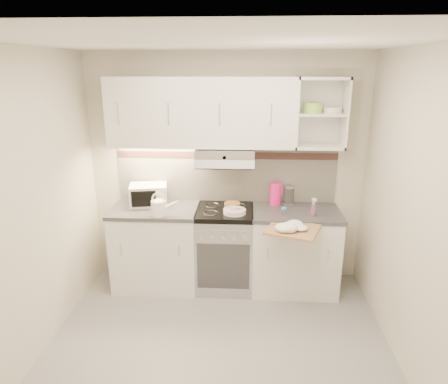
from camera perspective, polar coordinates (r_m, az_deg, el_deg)
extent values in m
plane|color=gray|center=(3.70, -0.89, -21.75)|extent=(3.00, 3.00, 0.00)
cube|color=beige|center=(4.40, 0.33, 3.12)|extent=(3.00, 0.04, 2.50)
cube|color=beige|center=(1.83, -4.39, -18.98)|extent=(3.00, 0.04, 2.50)
cube|color=beige|center=(3.51, -26.26, -2.50)|extent=(0.04, 2.80, 2.50)
cube|color=beige|center=(3.32, 25.84, -3.52)|extent=(0.04, 2.80, 2.50)
cube|color=white|center=(2.87, -1.14, 20.67)|extent=(3.00, 2.80, 0.04)
cube|color=silver|center=(4.40, 0.33, 2.71)|extent=(2.40, 0.02, 0.64)
cube|color=#3E2522|center=(4.35, 0.33, 5.24)|extent=(2.40, 0.01, 0.08)
cube|color=white|center=(4.14, -3.30, 11.33)|extent=(1.90, 0.34, 0.70)
cube|color=white|center=(4.18, 13.59, 10.94)|extent=(0.50, 0.34, 0.70)
cylinder|color=#96CE4F|center=(4.16, 12.54, 11.67)|extent=(0.19, 0.19, 0.10)
cylinder|color=white|center=(4.20, 15.26, 11.23)|extent=(0.18, 0.18, 0.06)
cube|color=#B7B7BC|center=(4.16, 0.20, 5.51)|extent=(0.60, 0.40, 0.12)
cube|color=white|center=(4.50, -9.56, -7.92)|extent=(0.90, 0.60, 0.86)
cube|color=#47474C|center=(4.33, -9.85, -2.52)|extent=(0.92, 0.62, 0.04)
cube|color=white|center=(4.43, 9.96, -8.38)|extent=(0.90, 0.60, 0.86)
cube|color=#47474C|center=(4.25, 10.27, -2.91)|extent=(0.92, 0.62, 0.04)
cube|color=#B7B7BC|center=(4.40, 0.11, -8.32)|extent=(0.60, 0.58, 0.85)
cube|color=black|center=(4.23, 0.12, -2.82)|extent=(0.60, 0.60, 0.05)
cube|color=silver|center=(4.42, -10.73, -0.36)|extent=(0.44, 0.36, 0.22)
cube|color=black|center=(4.28, -11.19, -0.95)|extent=(0.26, 0.06, 0.17)
cylinder|color=white|center=(4.07, -9.33, -2.30)|extent=(0.15, 0.15, 0.16)
cone|color=white|center=(4.07, -7.77, -1.93)|extent=(0.20, 0.08, 0.12)
torus|color=white|center=(4.04, -9.40, -0.95)|extent=(0.13, 0.04, 0.13)
cylinder|color=white|center=(4.11, 1.52, -2.98)|extent=(0.23, 0.23, 0.01)
cylinder|color=white|center=(4.10, 1.52, -2.78)|extent=(0.23, 0.23, 0.01)
cylinder|color=white|center=(4.09, 1.53, -2.59)|extent=(0.23, 0.23, 0.01)
cube|color=silver|center=(4.09, 1.53, -2.46)|extent=(0.15, 0.02, 0.01)
cylinder|color=#B9804F|center=(4.30, 1.19, -1.83)|extent=(0.17, 0.17, 0.04)
cylinder|color=#F41C7C|center=(4.37, 7.38, -0.23)|extent=(0.12, 0.12, 0.25)
cube|color=#F41C7C|center=(4.37, 8.20, 0.14)|extent=(0.02, 0.03, 0.10)
cylinder|color=white|center=(4.40, 9.27, -0.59)|extent=(0.10, 0.10, 0.19)
cylinder|color=#B7B7BC|center=(4.37, 9.33, 0.71)|extent=(0.11, 0.11, 0.02)
cylinder|color=white|center=(4.10, 8.53, -2.82)|extent=(0.05, 0.05, 0.06)
cylinder|color=#2A92D5|center=(4.09, 8.56, -2.30)|extent=(0.05, 0.05, 0.02)
cone|color=pink|center=(4.13, 12.64, -2.49)|extent=(0.07, 0.07, 0.12)
cube|color=#A37449|center=(3.83, 9.77, -5.33)|extent=(0.58, 0.55, 0.03)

